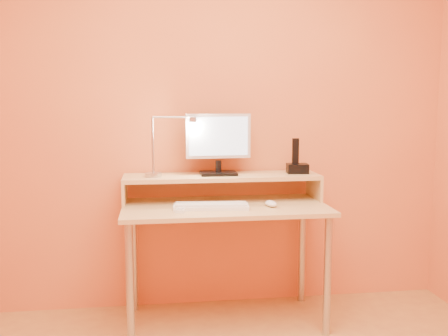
{
  "coord_description": "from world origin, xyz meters",
  "views": [
    {
      "loc": [
        -0.4,
        -1.68,
        1.32
      ],
      "look_at": [
        -0.01,
        1.13,
        0.95
      ],
      "focal_mm": 40.1,
      "sensor_mm": 36.0,
      "label": 1
    }
  ],
  "objects": [
    {
      "name": "keyboard",
      "position": [
        -0.09,
        1.1,
        0.73
      ],
      "size": [
        0.44,
        0.18,
        0.02
      ],
      "primitive_type": "cube",
      "rotation": [
        0.0,
        0.0,
        -0.1
      ],
      "color": "white",
      "rests_on": "desk_lower"
    },
    {
      "name": "monitor_panel",
      "position": [
        -0.02,
        1.34,
        1.12
      ],
      "size": [
        0.4,
        0.05,
        0.27
      ],
      "primitive_type": "cube",
      "rotation": [
        0.0,
        0.0,
        0.03
      ],
      "color": "silver",
      "rests_on": "monitor_neck"
    },
    {
      "name": "wall_back",
      "position": [
        0.0,
        1.5,
        1.25
      ],
      "size": [
        3.0,
        0.04,
        2.5
      ],
      "primitive_type": "cube",
      "color": "#D0663A",
      "rests_on": "floor"
    },
    {
      "name": "desk_leg_fl",
      "position": [
        -0.55,
        0.93,
        0.35
      ],
      "size": [
        0.04,
        0.04,
        0.69
      ],
      "primitive_type": "cylinder",
      "color": "#B1B0B3",
      "rests_on": "floor"
    },
    {
      "name": "remote_control",
      "position": [
        -0.26,
        1.08,
        0.73
      ],
      "size": [
        0.09,
        0.19,
        0.02
      ],
      "primitive_type": "cube",
      "rotation": [
        0.0,
        0.0,
        -0.25
      ],
      "color": "white",
      "rests_on": "desk_lower"
    },
    {
      "name": "desk_shelf",
      "position": [
        0.0,
        1.33,
        0.87
      ],
      "size": [
        1.2,
        0.3,
        0.02
      ],
      "primitive_type": "cube",
      "color": "tan",
      "rests_on": "desk_lower"
    },
    {
      "name": "lamp_arm",
      "position": [
        -0.3,
        1.3,
        1.24
      ],
      "size": [
        0.24,
        0.01,
        0.01
      ],
      "primitive_type": "cylinder",
      "rotation": [
        0.0,
        1.57,
        0.0
      ],
      "color": "#B1B0B3",
      "rests_on": "lamp_post"
    },
    {
      "name": "phone_led",
      "position": [
        0.52,
        1.28,
        0.91
      ],
      "size": [
        0.01,
        0.0,
        0.04
      ],
      "primitive_type": "cube",
      "color": "#1232FF",
      "rests_on": "phone_dock"
    },
    {
      "name": "phone_handset",
      "position": [
        0.46,
        1.33,
        1.02
      ],
      "size": [
        0.04,
        0.03,
        0.16
      ],
      "primitive_type": "cube",
      "rotation": [
        0.0,
        0.0,
        -0.1
      ],
      "color": "black",
      "rests_on": "phone_dock"
    },
    {
      "name": "shelf_riser_right",
      "position": [
        0.59,
        1.33,
        0.79
      ],
      "size": [
        0.02,
        0.3,
        0.14
      ],
      "primitive_type": "cube",
      "color": "tan",
      "rests_on": "desk_lower"
    },
    {
      "name": "monitor_foot",
      "position": [
        -0.02,
        1.33,
        0.89
      ],
      "size": [
        0.22,
        0.16,
        0.02
      ],
      "primitive_type": "cube",
      "color": "black",
      "rests_on": "desk_shelf"
    },
    {
      "name": "monitor_screen",
      "position": [
        -0.02,
        1.32,
        1.12
      ],
      "size": [
        0.36,
        0.02,
        0.23
      ],
      "primitive_type": "cube",
      "rotation": [
        0.0,
        0.0,
        0.03
      ],
      "color": "#A8C0D9",
      "rests_on": "monitor_panel"
    },
    {
      "name": "lamp_post",
      "position": [
        -0.42,
        1.3,
        1.07
      ],
      "size": [
        0.01,
        0.01,
        0.33
      ],
      "primitive_type": "cylinder",
      "color": "#B1B0B3",
      "rests_on": "lamp_base"
    },
    {
      "name": "mouse",
      "position": [
        0.26,
        1.1,
        0.74
      ],
      "size": [
        0.08,
        0.11,
        0.04
      ],
      "primitive_type": "ellipsoid",
      "rotation": [
        0.0,
        0.0,
        0.22
      ],
      "color": "silver",
      "rests_on": "desk_lower"
    },
    {
      "name": "desk_leg_br",
      "position": [
        0.55,
        1.43,
        0.35
      ],
      "size": [
        0.04,
        0.04,
        0.69
      ],
      "primitive_type": "cylinder",
      "color": "#B1B0B3",
      "rests_on": "floor"
    },
    {
      "name": "desk_leg_bl",
      "position": [
        -0.55,
        1.43,
        0.35
      ],
      "size": [
        0.04,
        0.04,
        0.69
      ],
      "primitive_type": "cylinder",
      "color": "#B1B0B3",
      "rests_on": "floor"
    },
    {
      "name": "lamp_head",
      "position": [
        -0.18,
        1.3,
        1.22
      ],
      "size": [
        0.04,
        0.04,
        0.03
      ],
      "primitive_type": "cylinder",
      "color": "#B1B0B3",
      "rests_on": "lamp_arm"
    },
    {
      "name": "lamp_base",
      "position": [
        -0.42,
        1.3,
        0.89
      ],
      "size": [
        0.1,
        0.1,
        0.02
      ],
      "primitive_type": "cylinder",
      "color": "#B1B0B3",
      "rests_on": "desk_shelf"
    },
    {
      "name": "monitor_back",
      "position": [
        -0.02,
        1.36,
        1.12
      ],
      "size": [
        0.36,
        0.02,
        0.23
      ],
      "primitive_type": "cube",
      "rotation": [
        0.0,
        0.0,
        0.03
      ],
      "color": "black",
      "rests_on": "monitor_panel"
    },
    {
      "name": "shelf_riser_left",
      "position": [
        -0.59,
        1.33,
        0.79
      ],
      "size": [
        0.02,
        0.3,
        0.14
      ],
      "primitive_type": "cube",
      "color": "tan",
      "rests_on": "desk_lower"
    },
    {
      "name": "desk_leg_fr",
      "position": [
        0.55,
        0.93,
        0.35
      ],
      "size": [
        0.04,
        0.04,
        0.69
      ],
      "primitive_type": "cylinder",
      "color": "#B1B0B3",
      "rests_on": "floor"
    },
    {
      "name": "phone_dock",
      "position": [
        0.48,
        1.33,
        0.91
      ],
      "size": [
        0.14,
        0.11,
        0.06
      ],
      "primitive_type": "cube",
      "rotation": [
        0.0,
        0.0,
        -0.1
      ],
      "color": "black",
      "rests_on": "desk_shelf"
    },
    {
      "name": "desk_lower",
      "position": [
        0.0,
        1.18,
        0.71
      ],
      "size": [
        1.2,
        0.6,
        0.02
      ],
      "primitive_type": "cube",
      "color": "tan",
      "rests_on": "floor"
    },
    {
      "name": "lamp_bulb",
      "position": [
        -0.18,
        1.3,
        1.2
      ],
      "size": [
        0.03,
        0.03,
        0.0
      ],
      "primitive_type": "cylinder",
      "color": "#FFEAC6",
      "rests_on": "lamp_head"
    },
    {
      "name": "monitor_neck",
      "position": [
        -0.02,
        1.33,
        0.93
      ],
      "size": [
        0.04,
        0.04,
        0.07
      ],
      "primitive_type": "cylinder",
      "color": "black",
      "rests_on": "monitor_foot"
    }
  ]
}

